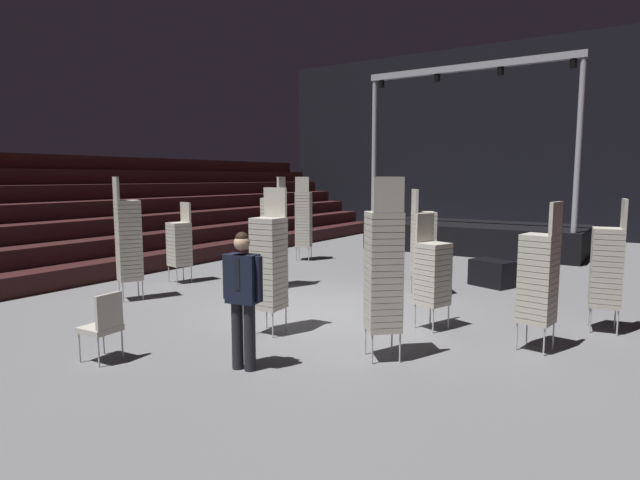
# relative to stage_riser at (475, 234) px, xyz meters

# --- Properties ---
(ground_plane) EXTENTS (22.00, 30.00, 0.10)m
(ground_plane) POSITION_rel_stage_riser_xyz_m (0.00, -9.59, -0.61)
(ground_plane) COLOR slate
(arena_end_wall) EXTENTS (22.00, 0.30, 8.00)m
(arena_end_wall) POSITION_rel_stage_riser_xyz_m (0.00, 5.41, 3.44)
(arena_end_wall) COLOR black
(arena_end_wall) RESTS_ON ground_plane
(bleacher_bank_left) EXTENTS (5.25, 24.00, 3.15)m
(bleacher_bank_left) POSITION_rel_stage_riser_xyz_m (-8.38, -8.59, 1.01)
(bleacher_bank_left) COLOR black
(bleacher_bank_left) RESTS_ON ground_plane
(stage_riser) EXTENTS (6.82, 3.27, 5.88)m
(stage_riser) POSITION_rel_stage_riser_xyz_m (0.00, 0.00, 0.00)
(stage_riser) COLOR black
(stage_riser) RESTS_ON ground_plane
(man_with_tie) EXTENTS (0.57, 0.30, 1.79)m
(man_with_tie) POSITION_rel_stage_riser_xyz_m (0.77, -12.56, 0.45)
(man_with_tie) COLOR black
(man_with_tie) RESTS_ON ground_plane
(chair_stack_front_left) EXTENTS (0.50, 0.50, 2.14)m
(chair_stack_front_left) POSITION_rel_stage_riser_xyz_m (4.49, -8.13, 0.51)
(chair_stack_front_left) COLOR #B2B5BA
(chair_stack_front_left) RESTS_ON ground_plane
(chair_stack_front_right) EXTENTS (0.53, 0.53, 1.88)m
(chair_stack_front_right) POSITION_rel_stage_riser_xyz_m (-4.22, -9.14, 0.38)
(chair_stack_front_right) COLOR #B2B5BA
(chair_stack_front_right) RESTS_ON ground_plane
(chair_stack_mid_left) EXTENTS (0.55, 0.55, 2.48)m
(chair_stack_mid_left) POSITION_rel_stage_riser_xyz_m (-2.05, -8.34, 0.67)
(chair_stack_mid_left) COLOR #B2B5BA
(chair_stack_mid_left) RESTS_ON ground_plane
(chair_stack_mid_right) EXTENTS (0.58, 0.58, 2.48)m
(chair_stack_mid_right) POSITION_rel_stage_riser_xyz_m (-3.74, -10.90, 0.67)
(chair_stack_mid_right) COLOR #B2B5BA
(chair_stack_mid_right) RESTS_ON ground_plane
(chair_stack_mid_centre) EXTENTS (0.62, 0.62, 2.48)m
(chair_stack_mid_centre) POSITION_rel_stage_riser_xyz_m (2.08, -11.22, 0.67)
(chair_stack_mid_centre) COLOR #B2B5BA
(chair_stack_mid_centre) RESTS_ON ground_plane
(chair_stack_rear_left) EXTENTS (0.50, 0.50, 2.14)m
(chair_stack_rear_left) POSITION_rel_stage_riser_xyz_m (3.76, -9.70, 0.51)
(chair_stack_rear_left) COLOR #B2B5BA
(chair_stack_rear_left) RESTS_ON ground_plane
(chair_stack_rear_right) EXTENTS (0.62, 0.62, 2.22)m
(chair_stack_rear_right) POSITION_rel_stage_riser_xyz_m (1.07, -7.31, 0.55)
(chair_stack_rear_right) COLOR #B2B5BA
(chair_stack_rear_right) RESTS_ON ground_plane
(chair_stack_rear_centre) EXTENTS (0.47, 0.47, 2.31)m
(chair_stack_rear_centre) POSITION_rel_stage_riser_xyz_m (0.05, -11.13, 0.59)
(chair_stack_rear_centre) COLOR #B2B5BA
(chair_stack_rear_centre) RESTS_ON ground_plane
(chair_stack_aisle_left) EXTENTS (0.58, 0.58, 2.48)m
(chair_stack_aisle_left) POSITION_rel_stage_riser_xyz_m (-3.69, -4.82, 0.67)
(chair_stack_aisle_left) COLOR #B2B5BA
(chair_stack_aisle_left) RESTS_ON ground_plane
(chair_stack_aisle_right) EXTENTS (0.56, 0.56, 1.88)m
(chair_stack_aisle_right) POSITION_rel_stage_riser_xyz_m (2.11, -9.49, 0.38)
(chair_stack_aisle_right) COLOR #B2B5BA
(chair_stack_aisle_right) RESTS_ON ground_plane
(equipment_road_case) EXTENTS (1.06, 0.89, 0.60)m
(equipment_road_case) POSITION_rel_stage_riser_xyz_m (2.05, -5.56, -0.27)
(equipment_road_case) COLOR black
(equipment_road_case) RESTS_ON ground_plane
(loose_chair_near_man) EXTENTS (0.47, 0.47, 0.95)m
(loose_chair_near_man) POSITION_rel_stage_riser_xyz_m (-1.00, -13.36, -0.03)
(loose_chair_near_man) COLOR #B2B5BA
(loose_chair_near_man) RESTS_ON ground_plane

